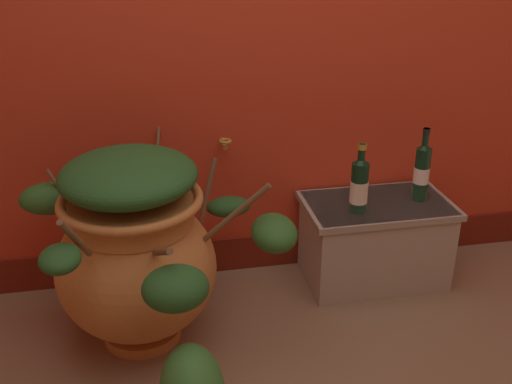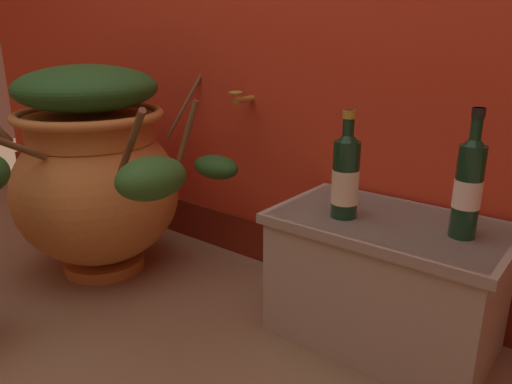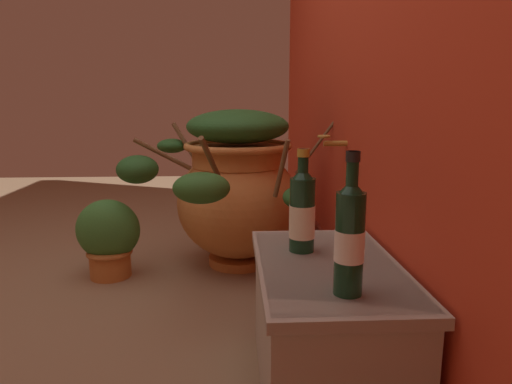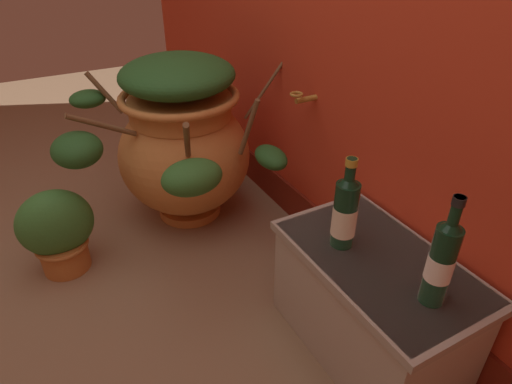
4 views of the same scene
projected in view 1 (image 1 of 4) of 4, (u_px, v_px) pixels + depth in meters
The scene contains 4 objects.
terracotta_urn at pixel (137, 248), 2.44m from camera, with size 1.06×1.19×0.82m.
stone_ledge at pixel (375, 238), 2.95m from camera, with size 0.69×0.41×0.41m.
wine_bottle_left at pixel (422, 170), 2.85m from camera, with size 0.07×0.07×0.35m.
wine_bottle_middle at pixel (359, 184), 2.74m from camera, with size 0.08×0.08×0.32m.
Camera 1 is at (-0.54, -1.55, 1.64)m, focal length 43.44 mm.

